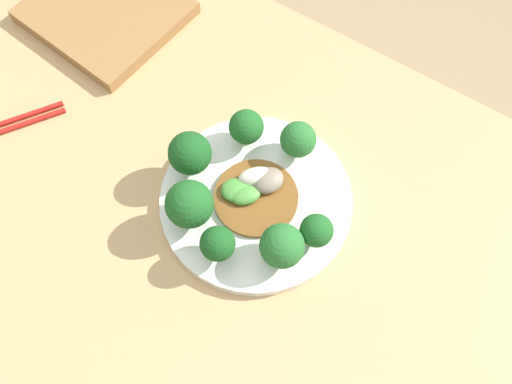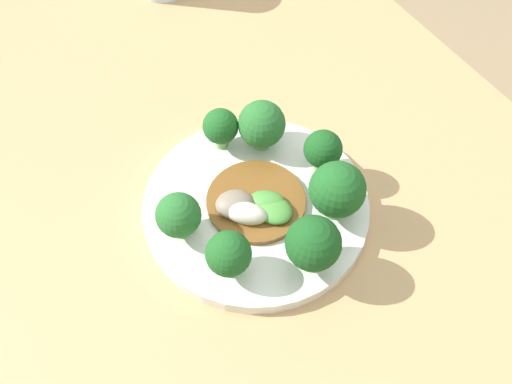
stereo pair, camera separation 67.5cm
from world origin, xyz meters
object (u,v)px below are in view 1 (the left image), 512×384
object	(u,v)px
broccoli_south	(298,140)
cutting_board	(105,12)
stirfry_center	(255,190)
broccoli_west	(316,231)
broccoli_northwest	(282,246)
broccoli_northeast	(189,205)
plate	(256,201)
broccoli_east	(190,154)
broccoli_southeast	(246,127)
broccoli_north	(218,244)

from	to	relation	value
broccoli_south	cutting_board	world-z (taller)	broccoli_south
broccoli_south	stirfry_center	distance (m)	0.08
broccoli_west	broccoli_northwest	xyz separation A→B (m)	(0.02, 0.04, 0.00)
broccoli_south	broccoli_northeast	size ratio (longest dim) A/B	0.80
plate	stirfry_center	world-z (taller)	stirfry_center
broccoli_northwest	broccoli_northeast	distance (m)	0.12
broccoli_northeast	stirfry_center	xyz separation A→B (m)	(-0.05, -0.07, -0.03)
broccoli_west	broccoli_east	distance (m)	0.18
broccoli_west	broccoli_south	world-z (taller)	broccoli_south
broccoli_south	broccoli_northeast	distance (m)	0.16
broccoli_west	cutting_board	bearing A→B (deg)	-17.85
stirfry_center	broccoli_west	bearing A→B (deg)	171.69
broccoli_southeast	cutting_board	world-z (taller)	broccoli_southeast
plate	broccoli_northwest	world-z (taller)	broccoli_northwest
plate	broccoli_north	world-z (taller)	broccoli_north
broccoli_west	broccoli_northwest	world-z (taller)	broccoli_northwest
broccoli_south	cutting_board	xyz separation A→B (m)	(0.36, -0.05, -0.04)
broccoli_east	broccoli_northeast	world-z (taller)	broccoli_northeast
broccoli_west	cutting_board	distance (m)	0.47
broccoli_north	broccoli_northwest	world-z (taller)	broccoli_northwest
broccoli_south	broccoli_east	size ratio (longest dim) A/B	0.82
plate	broccoli_south	world-z (taller)	broccoli_south
broccoli_south	broccoli_northwest	distance (m)	0.14
broccoli_southeast	broccoli_northeast	bearing A→B (deg)	92.15
plate	broccoli_south	bearing A→B (deg)	-95.13
plate	broccoli_east	size ratio (longest dim) A/B	3.59
broccoli_west	stirfry_center	bearing A→B (deg)	-8.31
broccoli_southeast	broccoli_west	bearing A→B (deg)	153.78
broccoli_northwest	stirfry_center	xyz separation A→B (m)	(0.07, -0.05, -0.03)
broccoli_south	broccoli_southeast	distance (m)	0.07
stirfry_center	cutting_board	xyz separation A→B (m)	(0.35, -0.13, -0.01)
broccoli_north	broccoli_east	distance (m)	0.12
broccoli_west	broccoli_southeast	size ratio (longest dim) A/B	0.93
broccoli_southeast	plate	bearing A→B (deg)	131.42
broccoli_south	broccoli_northwest	bearing A→B (deg)	113.97
broccoli_northwest	broccoli_west	bearing A→B (deg)	-120.50
stirfry_center	broccoli_south	bearing A→B (deg)	-99.32
stirfry_center	plate	bearing A→B (deg)	131.13
plate	broccoli_east	distance (m)	0.10
cutting_board	broccoli_west	bearing A→B (deg)	162.15
broccoli_west	broccoli_northeast	bearing A→B (deg)	21.83
cutting_board	stirfry_center	bearing A→B (deg)	159.72
broccoli_northwest	broccoli_southeast	world-z (taller)	broccoli_northwest
broccoli_north	broccoli_south	bearing A→B (deg)	-91.68
broccoli_northeast	broccoli_south	bearing A→B (deg)	-111.70
broccoli_southeast	cutting_board	bearing A→B (deg)	-13.42
broccoli_southeast	stirfry_center	bearing A→B (deg)	131.45
broccoli_northeast	stirfry_center	bearing A→B (deg)	-123.42
broccoli_north	broccoli_northeast	size ratio (longest dim) A/B	0.80
broccoli_north	broccoli_northeast	xyz separation A→B (m)	(0.05, -0.02, 0.01)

